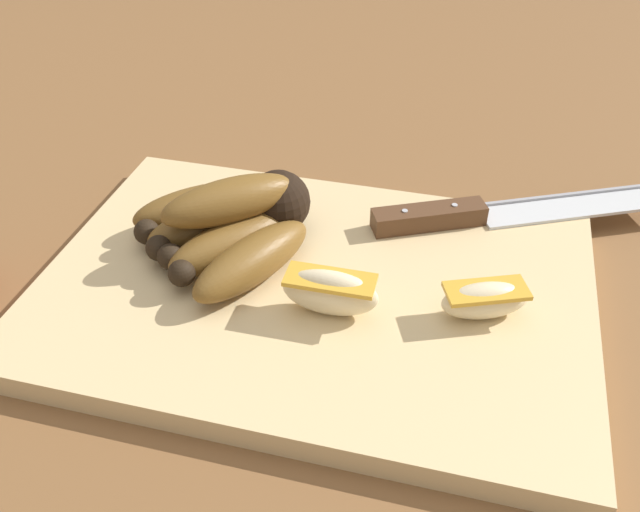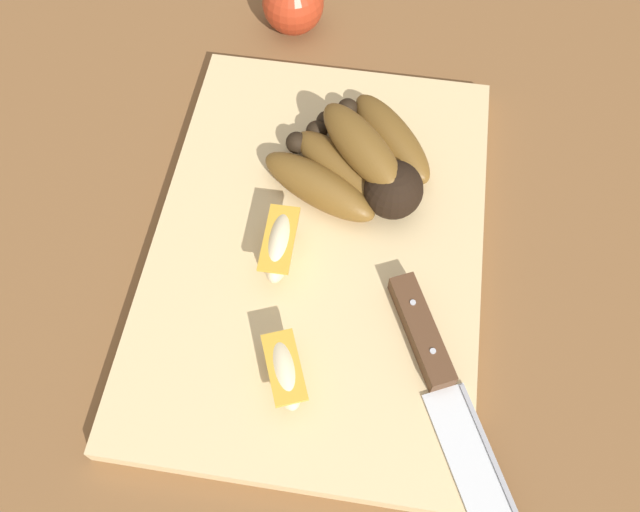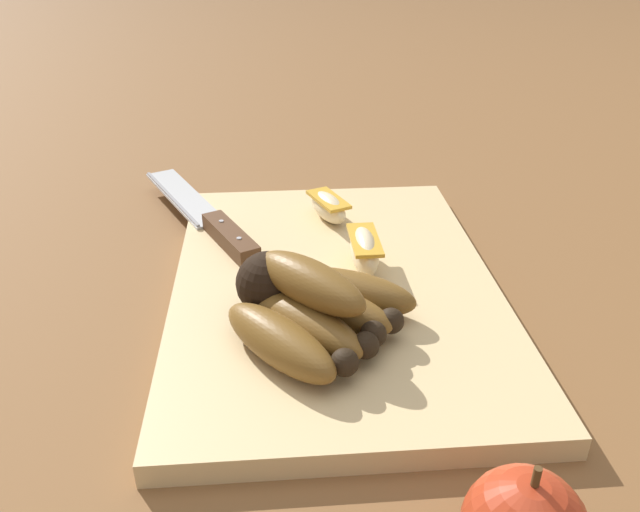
% 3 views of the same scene
% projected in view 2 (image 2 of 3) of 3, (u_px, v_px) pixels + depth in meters
% --- Properties ---
extents(ground_plane, '(6.00, 6.00, 0.00)m').
position_uv_depth(ground_plane, '(300.00, 238.00, 0.63)').
color(ground_plane, brown).
extents(cutting_board, '(0.43, 0.30, 0.02)m').
position_uv_depth(cutting_board, '(318.00, 247.00, 0.61)').
color(cutting_board, '#DBBC84').
rests_on(cutting_board, ground_plane).
extents(banana_bunch, '(0.17, 0.18, 0.06)m').
position_uv_depth(banana_bunch, '(361.00, 162.00, 0.62)').
color(banana_bunch, black).
rests_on(banana_bunch, cutting_board).
extents(chefs_knife, '(0.26, 0.15, 0.02)m').
position_uv_depth(chefs_knife, '(443.00, 385.00, 0.53)').
color(chefs_knife, silver).
rests_on(chefs_knife, cutting_board).
extents(apple_wedge_near, '(0.07, 0.05, 0.03)m').
position_uv_depth(apple_wedge_near, '(285.00, 371.00, 0.53)').
color(apple_wedge_near, beige).
rests_on(apple_wedge_near, cutting_board).
extents(apple_wedge_middle, '(0.07, 0.03, 0.04)m').
position_uv_depth(apple_wedge_middle, '(280.00, 245.00, 0.58)').
color(apple_wedge_middle, beige).
rests_on(apple_wedge_middle, cutting_board).
extents(whole_apple, '(0.07, 0.07, 0.08)m').
position_uv_depth(whole_apple, '(293.00, 3.00, 0.74)').
color(whole_apple, '#AD3319').
rests_on(whole_apple, ground_plane).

